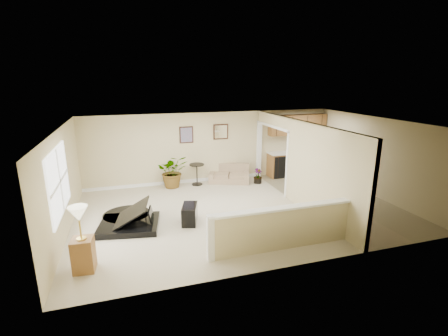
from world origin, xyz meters
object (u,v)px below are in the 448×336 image
object	(u,v)px
piano_bench	(190,214)
small_plant	(258,177)
loveseat	(229,173)
piano	(126,205)
lamp_stand	(82,244)
palm_plant	(173,171)
accent_table	(197,172)

from	to	relation	value
piano_bench	small_plant	xyz separation A→B (m)	(3.00, 2.54, -0.01)
piano_bench	loveseat	size ratio (longest dim) A/B	0.41
piano	small_plant	bearing A→B (deg)	36.17
piano_bench	lamp_stand	size ratio (longest dim) A/B	0.53
palm_plant	piano_bench	bearing A→B (deg)	-90.54
loveseat	small_plant	size ratio (longest dim) A/B	3.19
piano	lamp_stand	bearing A→B (deg)	-104.80
palm_plant	small_plant	world-z (taller)	palm_plant
piano	palm_plant	size ratio (longest dim) A/B	1.66
piano	accent_table	size ratio (longest dim) A/B	2.51
piano_bench	lamp_stand	world-z (taller)	lamp_stand
loveseat	piano	bearing A→B (deg)	-120.97
piano	palm_plant	bearing A→B (deg)	69.64
palm_plant	lamp_stand	xyz separation A→B (m)	(-2.43, -4.57, 0.01)
accent_table	lamp_stand	xyz separation A→B (m)	(-3.28, -4.57, 0.08)
piano	piano_bench	size ratio (longest dim) A/B	2.67
piano_bench	palm_plant	bearing A→B (deg)	89.46
piano	piano_bench	distance (m)	1.62
accent_table	piano_bench	bearing A→B (deg)	-106.09
accent_table	small_plant	bearing A→B (deg)	-12.49
loveseat	small_plant	world-z (taller)	loveseat
small_plant	lamp_stand	size ratio (longest dim) A/B	0.40
loveseat	lamp_stand	distance (m)	6.43
palm_plant	lamp_stand	world-z (taller)	lamp_stand
piano_bench	accent_table	xyz separation A→B (m)	(0.87, 3.02, 0.25)
loveseat	lamp_stand	world-z (taller)	lamp_stand
piano_bench	piano	bearing A→B (deg)	169.34
palm_plant	lamp_stand	distance (m)	5.17
piano_bench	lamp_stand	distance (m)	2.88
piano	palm_plant	world-z (taller)	piano
piano	loveseat	world-z (taller)	piano
piano	lamp_stand	distance (m)	2.03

